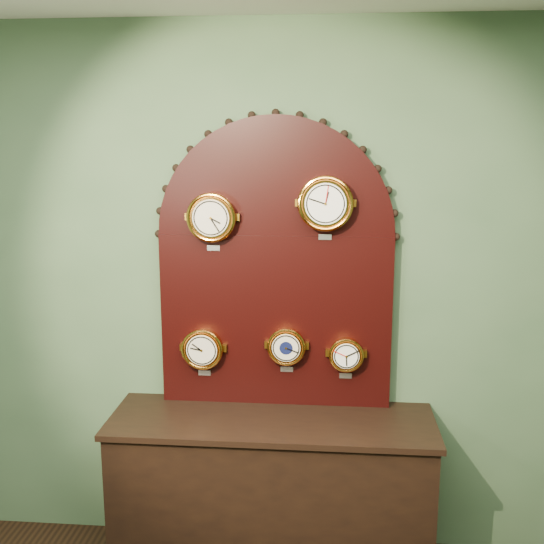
# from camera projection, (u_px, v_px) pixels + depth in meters

# --- Properties ---
(wall_back) EXTENTS (4.00, 0.00, 4.00)m
(wall_back) POSITION_uv_depth(u_px,v_px,m) (276.00, 296.00, 3.44)
(wall_back) COLOR #486746
(wall_back) RESTS_ON ground
(shop_counter) EXTENTS (1.60, 0.50, 0.80)m
(shop_counter) POSITION_uv_depth(u_px,v_px,m) (272.00, 496.00, 3.38)
(shop_counter) COLOR black
(shop_counter) RESTS_ON ground_plane
(display_board) EXTENTS (1.26, 0.06, 1.53)m
(display_board) POSITION_uv_depth(u_px,v_px,m) (275.00, 255.00, 3.34)
(display_board) COLOR black
(display_board) RESTS_ON shop_counter
(roman_clock) EXTENTS (0.25, 0.08, 0.30)m
(roman_clock) POSITION_uv_depth(u_px,v_px,m) (212.00, 217.00, 3.27)
(roman_clock) COLOR orange
(roman_clock) RESTS_ON display_board
(arabic_clock) EXTENTS (0.27, 0.08, 0.32)m
(arabic_clock) POSITION_uv_depth(u_px,v_px,m) (326.00, 203.00, 3.20)
(arabic_clock) COLOR orange
(arabic_clock) RESTS_ON display_board
(hygrometer) EXTENTS (0.22, 0.08, 0.27)m
(hygrometer) POSITION_uv_depth(u_px,v_px,m) (203.00, 349.00, 3.41)
(hygrometer) COLOR orange
(hygrometer) RESTS_ON display_board
(barometer) EXTENTS (0.20, 0.08, 0.25)m
(barometer) POSITION_uv_depth(u_px,v_px,m) (286.00, 346.00, 3.37)
(barometer) COLOR orange
(barometer) RESTS_ON display_board
(tide_clock) EXTENTS (0.18, 0.08, 0.23)m
(tide_clock) POSITION_uv_depth(u_px,v_px,m) (346.00, 354.00, 3.35)
(tide_clock) COLOR orange
(tide_clock) RESTS_ON display_board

